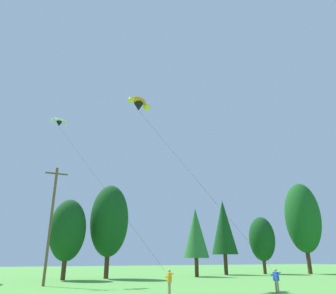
{
  "coord_description": "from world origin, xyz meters",
  "views": [
    {
      "loc": [
        -13.85,
        2.76,
        2.36
      ],
      "look_at": [
        -3.0,
        25.15,
        11.18
      ],
      "focal_mm": 33.8,
      "sensor_mm": 36.0,
      "label": 1
    }
  ],
  "objects_px": {
    "kite_flyer_mid": "(276,278)",
    "parafoil_kite_high_white": "(59,122)",
    "parafoil_kite_mid_orange": "(139,104)",
    "utility_pole": "(51,221)",
    "kite_flyer_near": "(169,280)"
  },
  "relations": [
    {
      "from": "kite_flyer_mid",
      "to": "parafoil_kite_high_white",
      "type": "xyz_separation_m",
      "value": [
        -14.72,
        18.37,
        17.12
      ]
    },
    {
      "from": "kite_flyer_near",
      "to": "parafoil_kite_mid_orange",
      "type": "height_order",
      "value": "parafoil_kite_mid_orange"
    },
    {
      "from": "utility_pole",
      "to": "parafoil_kite_mid_orange",
      "type": "xyz_separation_m",
      "value": [
        7.76,
        -2.58,
        13.24
      ]
    },
    {
      "from": "parafoil_kite_mid_orange",
      "to": "utility_pole",
      "type": "bearing_deg",
      "value": 161.61
    },
    {
      "from": "kite_flyer_near",
      "to": "kite_flyer_mid",
      "type": "distance_m",
      "value": 8.11
    },
    {
      "from": "kite_flyer_near",
      "to": "kite_flyer_mid",
      "type": "xyz_separation_m",
      "value": [
        7.9,
        -1.81,
        0.0
      ]
    },
    {
      "from": "utility_pole",
      "to": "parafoil_kite_mid_orange",
      "type": "height_order",
      "value": "parafoil_kite_mid_orange"
    },
    {
      "from": "utility_pole",
      "to": "parafoil_kite_high_white",
      "type": "height_order",
      "value": "parafoil_kite_high_white"
    },
    {
      "from": "utility_pole",
      "to": "kite_flyer_near",
      "type": "xyz_separation_m",
      "value": [
        6.85,
        -12.27,
        -4.87
      ]
    },
    {
      "from": "kite_flyer_mid",
      "to": "parafoil_kite_high_white",
      "type": "distance_m",
      "value": 29.11
    },
    {
      "from": "kite_flyer_mid",
      "to": "kite_flyer_near",
      "type": "bearing_deg",
      "value": 167.12
    },
    {
      "from": "parafoil_kite_high_white",
      "to": "parafoil_kite_mid_orange",
      "type": "xyz_separation_m",
      "value": [
        7.72,
        -6.87,
        1.0
      ]
    },
    {
      "from": "kite_flyer_mid",
      "to": "parafoil_kite_high_white",
      "type": "relative_size",
      "value": 0.1
    },
    {
      "from": "kite_flyer_near",
      "to": "parafoil_kite_mid_orange",
      "type": "relative_size",
      "value": 0.09
    },
    {
      "from": "utility_pole",
      "to": "kite_flyer_mid",
      "type": "relative_size",
      "value": 6.63
    }
  ]
}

